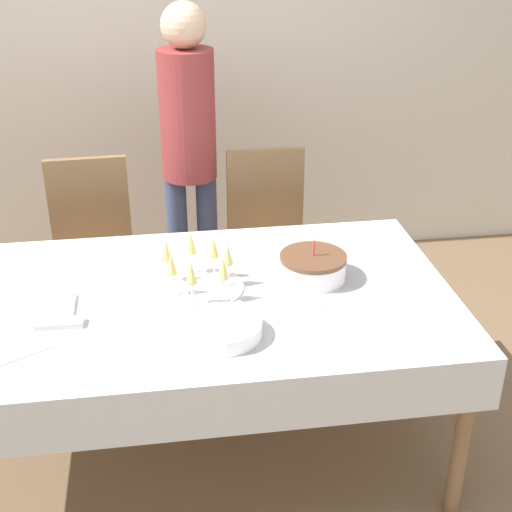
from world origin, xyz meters
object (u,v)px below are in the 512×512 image
at_px(birthday_cake, 313,267).
at_px(plate_stack_main, 223,329).
at_px(dining_chair_far_left, 93,248).
at_px(person_standing, 188,139).
at_px(dining_chair_far_right, 269,237).
at_px(champagne_tray, 198,270).

xyz_separation_m(birthday_cake, plate_stack_main, (-0.40, -0.37, -0.02)).
xyz_separation_m(dining_chair_far_left, person_standing, (0.51, 0.21, 0.48)).
xyz_separation_m(dining_chair_far_right, person_standing, (-0.38, 0.21, 0.48)).
bearing_deg(dining_chair_far_right, birthday_cake, -87.26).
distance_m(dining_chair_far_left, birthday_cake, 1.28).
bearing_deg(dining_chair_far_left, dining_chair_far_right, 0.01).
distance_m(plate_stack_main, person_standing, 1.43).
relative_size(birthday_cake, person_standing, 0.16).
bearing_deg(dining_chair_far_left, birthday_cake, -41.78).
bearing_deg(champagne_tray, person_standing, 87.92).
distance_m(dining_chair_far_right, person_standing, 0.65).
bearing_deg(plate_stack_main, person_standing, 90.85).
height_order(dining_chair_far_left, birthday_cake, dining_chair_far_left).
xyz_separation_m(birthday_cake, person_standing, (-0.42, 1.04, 0.23)).
bearing_deg(birthday_cake, dining_chair_far_right, 92.74).
height_order(birthday_cake, person_standing, person_standing).
bearing_deg(person_standing, plate_stack_main, -89.15).
bearing_deg(plate_stack_main, birthday_cake, 42.38).
bearing_deg(plate_stack_main, dining_chair_far_right, 73.29).
bearing_deg(plate_stack_main, dining_chair_far_left, 113.98).
distance_m(birthday_cake, plate_stack_main, 0.54).
relative_size(champagne_tray, person_standing, 0.21).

